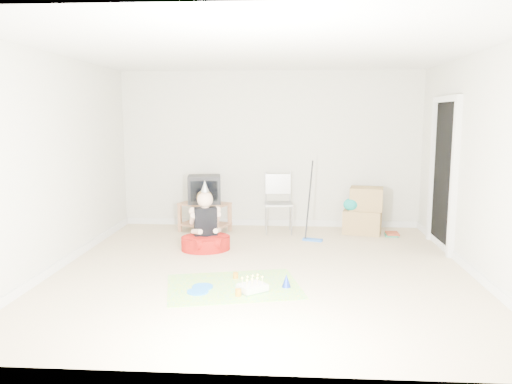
# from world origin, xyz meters

# --- Properties ---
(ground) EXTENTS (5.00, 5.00, 0.00)m
(ground) POSITION_xyz_m (0.00, 0.00, 0.00)
(ground) COLOR beige
(ground) RESTS_ON ground
(doorway_recess) EXTENTS (0.02, 0.90, 2.05)m
(doorway_recess) POSITION_xyz_m (2.48, 1.20, 1.02)
(doorway_recess) COLOR black
(doorway_recess) RESTS_ON ground
(tv_stand) EXTENTS (0.88, 0.73, 0.47)m
(tv_stand) POSITION_xyz_m (-1.04, 1.99, 0.28)
(tv_stand) COLOR #9C6746
(tv_stand) RESTS_ON ground
(crt_tv) EXTENTS (0.57, 0.50, 0.44)m
(crt_tv) POSITION_xyz_m (-1.04, 1.99, 0.69)
(crt_tv) COLOR black
(crt_tv) RESTS_ON tv_stand
(folding_chair) EXTENTS (0.47, 0.45, 0.96)m
(folding_chair) POSITION_xyz_m (0.16, 1.98, 0.47)
(folding_chair) COLOR #929298
(folding_chair) RESTS_ON ground
(cardboard_boxes) EXTENTS (0.68, 0.57, 0.74)m
(cardboard_boxes) POSITION_xyz_m (1.51, 2.03, 0.35)
(cardboard_boxes) COLOR #9C7D4B
(cardboard_boxes) RESTS_ON ground
(floor_mop) EXTENTS (0.31, 0.38, 1.18)m
(floor_mop) POSITION_xyz_m (0.68, 1.47, 0.26)
(floor_mop) COLOR blue
(floor_mop) RESTS_ON ground
(book_pile) EXTENTS (0.22, 0.27, 0.06)m
(book_pile) POSITION_xyz_m (1.94, 1.87, 0.03)
(book_pile) COLOR #267451
(book_pile) RESTS_ON ground
(seated_woman) EXTENTS (0.86, 0.86, 0.99)m
(seated_woman) POSITION_xyz_m (-0.84, 0.88, 0.22)
(seated_woman) COLOR #AB150F
(seated_woman) RESTS_ON ground
(party_mat) EXTENTS (1.63, 1.34, 0.01)m
(party_mat) POSITION_xyz_m (-0.28, -0.62, 0.00)
(party_mat) COLOR #F032A0
(party_mat) RESTS_ON ground
(birthday_cake) EXTENTS (0.36, 0.35, 0.14)m
(birthday_cake) POSITION_xyz_m (-0.06, -0.77, 0.04)
(birthday_cake) COLOR silver
(birthday_cake) RESTS_ON party_mat
(blue_plate_near) EXTENTS (0.24, 0.24, 0.01)m
(blue_plate_near) POSITION_xyz_m (-0.62, -0.68, 0.01)
(blue_plate_near) COLOR blue
(blue_plate_near) RESTS_ON party_mat
(blue_plate_far) EXTENTS (0.24, 0.24, 0.01)m
(blue_plate_far) POSITION_xyz_m (-0.64, -0.84, 0.01)
(blue_plate_far) COLOR blue
(blue_plate_far) RESTS_ON party_mat
(orange_cup_near) EXTENTS (0.07, 0.07, 0.07)m
(orange_cup_near) POSITION_xyz_m (-0.29, -0.36, 0.04)
(orange_cup_near) COLOR orange
(orange_cup_near) RESTS_ON party_mat
(orange_cup_far) EXTENTS (0.07, 0.07, 0.07)m
(orange_cup_far) POSITION_xyz_m (-0.20, -0.92, 0.04)
(orange_cup_far) COLOR orange
(orange_cup_far) RESTS_ON party_mat
(blue_party_hat) EXTENTS (0.12, 0.12, 0.15)m
(blue_party_hat) POSITION_xyz_m (0.30, -0.62, 0.08)
(blue_party_hat) COLOR #1C39C5
(blue_party_hat) RESTS_ON party_mat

